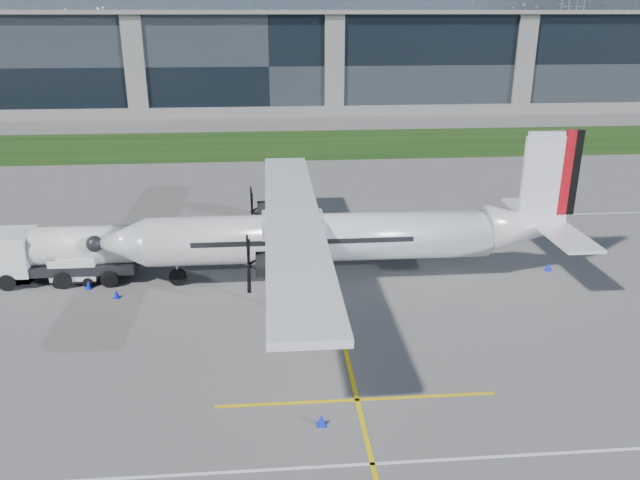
% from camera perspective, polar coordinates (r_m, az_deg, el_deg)
% --- Properties ---
extents(ground, '(400.00, 400.00, 0.00)m').
position_cam_1_polar(ground, '(70.03, -4.34, 7.38)').
color(ground, '#605D5A').
rests_on(ground, ground).
extents(grass_strip, '(400.00, 18.00, 0.04)m').
position_cam_1_polar(grass_strip, '(77.84, -4.41, 8.70)').
color(grass_strip, '#14340E').
rests_on(grass_strip, ground).
extents(terminal_building, '(120.00, 20.00, 15.00)m').
position_cam_1_polar(terminal_building, '(108.57, -4.72, 15.95)').
color(terminal_building, black).
rests_on(terminal_building, ground).
extents(tree_line, '(400.00, 6.00, 6.00)m').
position_cam_1_polar(tree_line, '(168.74, -4.81, 15.94)').
color(tree_line, black).
rests_on(tree_line, ground).
extents(pylon_east, '(9.00, 4.60, 30.00)m').
position_cam_1_polar(pylon_east, '(197.70, 22.04, 18.74)').
color(pylon_east, gray).
rests_on(pylon_east, ground).
extents(yellow_taxiway_centerline, '(0.20, 70.00, 0.01)m').
position_cam_1_polar(yellow_taxiway_centerline, '(41.46, 0.34, -1.77)').
color(yellow_taxiway_centerline, yellow).
rests_on(yellow_taxiway_centerline, ground).
extents(turboprop_aircraft, '(28.94, 30.01, 9.00)m').
position_cam_1_polar(turboprop_aircraft, '(36.85, 1.65, 2.79)').
color(turboprop_aircraft, white).
rests_on(turboprop_aircraft, ground).
extents(fuel_tanker_truck, '(9.04, 2.94, 3.39)m').
position_cam_1_polar(fuel_tanker_truck, '(41.01, -23.22, -1.21)').
color(fuel_tanker_truck, silver).
rests_on(fuel_tanker_truck, ground).
extents(baggage_tug, '(2.90, 1.74, 1.74)m').
position_cam_1_polar(baggage_tug, '(40.51, -21.46, -2.48)').
color(baggage_tug, silver).
rests_on(baggage_tug, ground).
extents(ground_crew_person, '(0.67, 0.84, 1.85)m').
position_cam_1_polar(ground_crew_person, '(40.35, -21.75, -2.52)').
color(ground_crew_person, '#F25907').
rests_on(ground_crew_person, ground).
extents(safety_cone_tail, '(0.36, 0.36, 0.50)m').
position_cam_1_polar(safety_cone_tail, '(42.20, 20.14, -2.31)').
color(safety_cone_tail, '#0D1EE1').
rests_on(safety_cone_tail, ground).
extents(safety_cone_portwing, '(0.36, 0.36, 0.50)m').
position_cam_1_polar(safety_cone_portwing, '(25.81, 0.13, -16.12)').
color(safety_cone_portwing, '#0D1EE1').
rests_on(safety_cone_portwing, ground).
extents(safety_cone_nose_port, '(0.36, 0.36, 0.50)m').
position_cam_1_polar(safety_cone_nose_port, '(37.81, -18.13, -4.69)').
color(safety_cone_nose_port, '#0D1EE1').
rests_on(safety_cone_nose_port, ground).
extents(safety_cone_fwd, '(0.36, 0.36, 0.50)m').
position_cam_1_polar(safety_cone_fwd, '(39.56, -20.41, -3.86)').
color(safety_cone_fwd, '#0D1EE1').
rests_on(safety_cone_fwd, ground).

